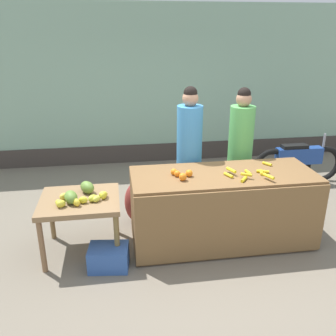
# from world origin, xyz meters

# --- Properties ---
(ground_plane) EXTENTS (24.00, 24.00, 0.00)m
(ground_plane) POSITION_xyz_m (0.00, 0.00, 0.00)
(ground_plane) COLOR #756B5B
(market_wall_back) EXTENTS (8.33, 0.23, 3.00)m
(market_wall_back) POSITION_xyz_m (0.00, 3.20, 1.47)
(market_wall_back) COLOR #8CB299
(market_wall_back) RESTS_ON ground
(fruit_stall_counter) EXTENTS (2.22, 0.88, 0.91)m
(fruit_stall_counter) POSITION_xyz_m (0.30, -0.01, 0.46)
(fruit_stall_counter) COLOR brown
(fruit_stall_counter) RESTS_ON ground
(side_table_wooden) EXTENTS (0.91, 0.80, 0.70)m
(side_table_wooden) POSITION_xyz_m (-1.41, 0.00, 0.61)
(side_table_wooden) COLOR olive
(side_table_wooden) RESTS_ON ground
(banana_bunch_pile) EXTENTS (0.70, 0.61, 0.07)m
(banana_bunch_pile) POSITION_xyz_m (0.60, -0.10, 0.94)
(banana_bunch_pile) COLOR gold
(banana_bunch_pile) RESTS_ON fruit_stall_counter
(orange_pile) EXTENTS (0.25, 0.27, 0.09)m
(orange_pile) POSITION_xyz_m (-0.23, -0.05, 0.95)
(orange_pile) COLOR orange
(orange_pile) RESTS_ON fruit_stall_counter
(mango_papaya_pile) EXTENTS (0.60, 0.54, 0.14)m
(mango_papaya_pile) POSITION_xyz_m (-1.39, -0.02, 0.76)
(mango_papaya_pile) COLOR yellow
(mango_papaya_pile) RESTS_ON side_table_wooden
(vendor_woman_blue_shirt) EXTENTS (0.34, 0.34, 1.85)m
(vendor_woman_blue_shirt) POSITION_xyz_m (0.02, 0.68, 0.94)
(vendor_woman_blue_shirt) COLOR #33333D
(vendor_woman_blue_shirt) RESTS_ON ground
(vendor_woman_green_shirt) EXTENTS (0.34, 0.34, 1.81)m
(vendor_woman_green_shirt) POSITION_xyz_m (0.76, 0.74, 0.91)
(vendor_woman_green_shirt) COLOR #33333D
(vendor_woman_green_shirt) RESTS_ON ground
(parked_motorcycle) EXTENTS (1.60, 0.18, 0.88)m
(parked_motorcycle) POSITION_xyz_m (2.13, 1.57, 0.40)
(parked_motorcycle) COLOR black
(parked_motorcycle) RESTS_ON ground
(produce_crate) EXTENTS (0.48, 0.37, 0.26)m
(produce_crate) POSITION_xyz_m (-1.11, -0.38, 0.13)
(produce_crate) COLOR #3359A5
(produce_crate) RESTS_ON ground
(produce_sack) EXTENTS (0.43, 0.40, 0.60)m
(produce_sack) POSITION_xyz_m (-0.71, 0.62, 0.30)
(produce_sack) COLOR maroon
(produce_sack) RESTS_ON ground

